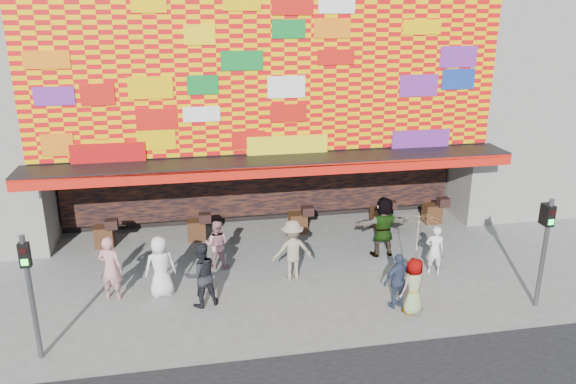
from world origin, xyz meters
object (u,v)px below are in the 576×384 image
ped_e (398,281)px  ped_i (217,244)px  signal_right (546,241)px  ped_c (201,275)px  ped_d (292,250)px  signal_left (29,284)px  ped_h (435,250)px  ped_b (110,268)px  parasol (418,234)px  ped_a (160,266)px  ped_g (414,286)px  ped_f (383,227)px

ped_e → ped_i: 5.54m
signal_right → ped_c: (-8.70, 1.67, -0.97)m
ped_i → ped_c: bearing=93.6°
ped_c → ped_d: size_ratio=0.99×
signal_left → ped_h: size_ratio=2.00×
signal_left → ped_i: (4.25, 3.87, -1.11)m
ped_b → ped_e: bearing=-174.4°
signal_right → ped_h: 3.16m
ped_e → parasol: 1.52m
ped_a → ped_g: size_ratio=1.13×
ped_b → ped_i: (2.92, 1.38, -0.15)m
signal_right → ped_c: bearing=169.1°
ped_d → ped_e: (2.40, -2.10, -0.14)m
parasol → ped_i: bearing=143.1°
parasol → ped_g: bearing=180.0°
ped_f → ped_g: ped_f is taller
signal_right → ped_g: bearing=175.2°
ped_b → ped_e: size_ratio=1.18×
ped_g → parasol: 1.46m
signal_right → ped_d: bearing=155.7°
signal_right → parasol: size_ratio=1.51×
ped_a → ped_i: size_ratio=1.14×
ped_h → ped_f: bearing=-41.8°
signal_left → ped_c: size_ratio=1.68×
ped_b → ped_f: ped_f is taller
ped_f → ped_i: 5.22m
ped_d → parasol: (2.68, -2.45, 1.32)m
ped_g → ped_h: ped_g is taller
ped_f → ped_c: bearing=18.8°
signal_left → ped_d: size_ratio=1.67×
ped_f → signal_left: bearing=20.5°
signal_left → ped_a: signal_left is taller
ped_a → ped_f: size_ratio=0.89×
ped_a → ped_c: ped_c is taller
signal_right → ped_d: (-6.05, 2.73, -0.96)m
ped_h → signal_right: bearing=142.6°
ped_c → parasol: bearing=148.9°
ped_a → ped_d: ped_d is taller
ped_b → ped_a: bearing=-162.4°
ped_e → ped_h: (1.78, 1.66, -0.01)m
ped_i → signal_left: bearing=60.0°
signal_right → ped_a: bearing=165.9°
signal_left → signal_right: same height
ped_g → ped_h: size_ratio=1.01×
ped_a → ped_e: size_ratio=1.13×
ped_b → ped_g: 8.01m
ped_e → ped_h: ped_e is taller
ped_a → ped_f: 6.96m
parasol → signal_right: bearing=-4.8°
ped_f → ped_i: ped_f is taller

